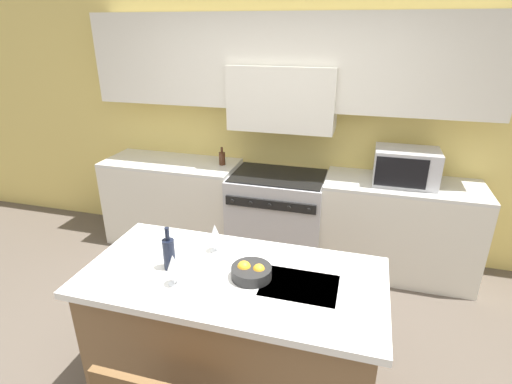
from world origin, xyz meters
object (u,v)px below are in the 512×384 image
Objects in this scene: microwave at (406,167)px; wine_bottle at (169,253)px; wine_glass_near at (173,265)px; fruit_bowl at (251,272)px; oil_bottle_on_counter at (222,158)px; wine_glass_far at (215,233)px; range_stove at (277,216)px.

microwave is 1.97× the size of wine_bottle.
wine_glass_near is 0.46m from fruit_bowl.
wine_bottle is 1.52× the size of oil_bottle_on_counter.
wine_bottle is at bearing -79.89° from oil_bottle_on_counter.
wine_bottle is 1.85m from oil_bottle_on_counter.
wine_glass_far is (0.09, 0.41, 0.00)m from wine_glass_near.
wine_bottle is (-1.47, -1.77, -0.11)m from microwave.
microwave is at bearing 61.15° from fruit_bowl.
wine_glass_near is at bearing -77.71° from oil_bottle_on_counter.
microwave is 2.35m from wine_glass_near.
fruit_bowl is at bearing -118.85° from microwave.
fruit_bowl is (0.22, -1.71, 0.47)m from range_stove.
fruit_bowl is at bearing -35.63° from wine_glass_far.
oil_bottle_on_counter is at bearing 100.11° from wine_bottle.
wine_glass_far reaches higher than range_stove.
wine_bottle is 1.16× the size of fruit_bowl.
wine_glass_near is (-1.36, -1.92, -0.08)m from microwave.
fruit_bowl is (0.31, -0.23, -0.09)m from wine_glass_far.
oil_bottle_on_counter is at bearing 102.29° from wine_glass_near.
wine_bottle is 1.43× the size of wine_glass_near.
fruit_bowl is at bearing -64.81° from oil_bottle_on_counter.
wine_bottle is 1.43× the size of wine_glass_far.
wine_glass_far is at bearing -71.40° from oil_bottle_on_counter.
oil_bottle_on_counter is (-0.32, 1.82, 0.02)m from wine_bottle.
oil_bottle_on_counter is at bearing 178.32° from microwave.
fruit_bowl is (0.51, 0.04, -0.07)m from wine_bottle.
microwave is 2.99× the size of oil_bottle_on_counter.
oil_bottle_on_counter is at bearing 115.19° from fruit_bowl.
wine_glass_far is at bearing 53.21° from wine_bottle.
fruit_bowl is at bearing 4.56° from wine_bottle.
wine_glass_far is 0.81× the size of fruit_bowl.
wine_glass_near reaches higher than range_stove.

